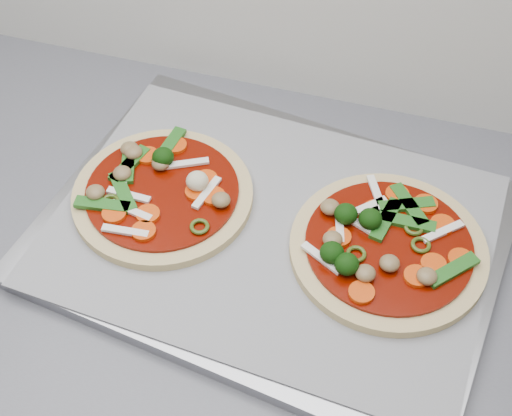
# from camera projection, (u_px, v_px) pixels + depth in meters

# --- Properties ---
(baking_tray) EXTENTS (0.50, 0.40, 0.02)m
(baking_tray) POSITION_uv_depth(u_px,v_px,m) (271.00, 233.00, 0.74)
(baking_tray) COLOR gray
(baking_tray) RESTS_ON countertop
(parchment) EXTENTS (0.46, 0.35, 0.00)m
(parchment) POSITION_uv_depth(u_px,v_px,m) (271.00, 228.00, 0.74)
(parchment) COLOR gray
(parchment) RESTS_ON baking_tray
(pizza_left) EXTENTS (0.23, 0.23, 0.03)m
(pizza_left) POSITION_uv_depth(u_px,v_px,m) (161.00, 191.00, 0.76)
(pizza_left) COLOR #D7B980
(pizza_left) RESTS_ON parchment
(pizza_right) EXTENTS (0.23, 0.23, 0.03)m
(pizza_right) POSITION_uv_depth(u_px,v_px,m) (386.00, 246.00, 0.71)
(pizza_right) COLOR #D7B980
(pizza_right) RESTS_ON parchment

